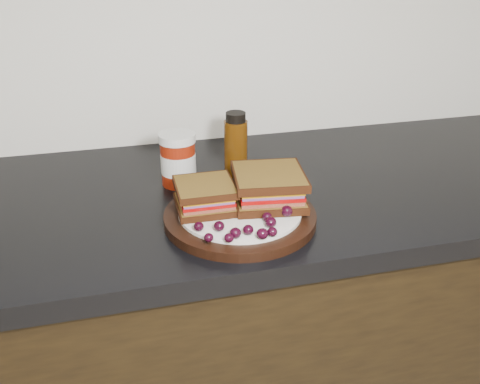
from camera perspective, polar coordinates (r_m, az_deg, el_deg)
The scene contains 32 objects.
base_cabinets at distance 1.38m, azimuth -2.75°, elevation -17.76°, with size 3.96×0.58×0.86m, color black.
countertop at distance 1.11m, azimuth -3.25°, elevation -0.85°, with size 3.98×0.60×0.04m, color black.
plate at distance 0.99m, azimuth 0.00°, elevation -2.66°, with size 0.28×0.28×0.02m, color black.
sandwich_left at distance 0.98m, azimuth -3.74°, elevation -0.42°, with size 0.11×0.11×0.05m, color brown, non-canonical shape.
sandwich_right at distance 1.00m, azimuth 3.08°, elevation 0.53°, with size 0.13×0.13×0.06m, color brown, non-canonical shape.
grape_0 at distance 0.91m, azimuth -4.42°, elevation -3.68°, with size 0.02×0.02×0.02m, color black.
grape_1 at distance 0.91m, azimuth -2.24°, elevation -3.66°, with size 0.02×0.02×0.02m, color black.
grape_2 at distance 0.88m, azimuth -3.36°, elevation -4.87°, with size 0.02×0.02×0.01m, color black.
grape_3 at distance 0.88m, azimuth -1.19°, elevation -4.91°, with size 0.02×0.02×0.02m, color black.
grape_4 at distance 0.89m, azimuth -0.50°, elevation -4.39°, with size 0.02×0.02×0.02m, color black.
grape_5 at distance 0.90m, azimuth 0.88°, elevation -4.05°, with size 0.02×0.02×0.02m, color black.
grape_6 at distance 0.89m, azimuth 2.40°, elevation -4.47°, with size 0.02×0.02×0.02m, color black.
grape_7 at distance 0.89m, azimuth 3.47°, elevation -4.26°, with size 0.02×0.02×0.02m, color black.
grape_8 at distance 0.92m, azimuth 3.30°, elevation -3.23°, with size 0.02×0.02×0.02m, color black.
grape_9 at distance 0.94m, azimuth 2.90°, elevation -2.64°, with size 0.02×0.02×0.02m, color black.
grape_10 at distance 0.96m, azimuth 5.01°, elevation -2.03°, with size 0.02×0.02×0.02m, color black.
grape_11 at distance 0.96m, azimuth 4.63°, elevation -1.96°, with size 0.02×0.02×0.02m, color black.
grape_12 at distance 0.97m, azimuth 5.09°, elevation -1.74°, with size 0.02×0.02×0.02m, color black.
grape_13 at distance 1.01m, azimuth 5.34°, elevation -0.51°, with size 0.02×0.02×0.02m, color black.
grape_14 at distance 1.02m, azimuth 3.82°, elevation -0.26°, with size 0.02×0.02×0.02m, color black.
grape_15 at distance 1.00m, azimuth 2.97°, elevation -0.63°, with size 0.02×0.02×0.02m, color black.
grape_16 at distance 1.02m, azimuth -2.99°, elevation 0.04°, with size 0.02×0.02×0.02m, color black.
grape_17 at distance 1.00m, azimuth -3.78°, elevation -0.59°, with size 0.02×0.02×0.02m, color black.
grape_18 at distance 0.99m, azimuth -5.09°, elevation -1.23°, with size 0.02×0.02×0.02m, color black.
grape_19 at distance 0.98m, azimuth -4.58°, elevation -1.38°, with size 0.02×0.02×0.02m, color black.
grape_20 at distance 0.95m, azimuth -3.51°, elevation -2.14°, with size 0.02×0.02×0.02m, color black.
grape_21 at distance 0.95m, azimuth -4.09°, elevation -2.49°, with size 0.02×0.02×0.01m, color black.
grape_22 at distance 0.98m, azimuth -3.00°, elevation -1.30°, with size 0.02×0.02×0.01m, color black.
grape_23 at distance 0.99m, azimuth -5.18°, elevation -1.00°, with size 0.02×0.02×0.02m, color black.
grape_24 at distance 0.96m, azimuth -4.39°, elevation -1.97°, with size 0.02×0.02×0.02m, color black.
condiment_jar at distance 1.12m, azimuth -6.62°, elevation 3.50°, with size 0.08×0.08×0.11m, color maroon.
oil_bottle at distance 1.15m, azimuth -0.45°, elevation 5.14°, with size 0.05×0.05×0.14m, color #442406.
Camera 1 is at (-0.18, 0.73, 1.39)m, focal length 40.00 mm.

